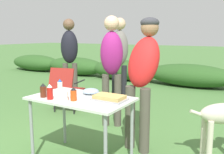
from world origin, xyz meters
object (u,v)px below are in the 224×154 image
Objects in this scene: bbq_sauce_bottle at (43,91)px; ketchup_bottle at (50,92)px; folding_table at (81,104)px; paper_cup_stack at (64,96)px; plate_stack at (69,94)px; camp_chair_green_behind_table at (66,87)px; mayo_bottle at (60,86)px; standing_person_in_navy_coat at (70,52)px; hot_sauce_bottle at (73,94)px; standing_person_with_beanie at (143,69)px; standing_person_in_gray_fleece at (112,60)px; mixing_bowl at (91,91)px; food_tray at (109,98)px; standing_person_in_red_jacket at (119,53)px.

ketchup_bottle is (0.13, -0.03, 0.00)m from bbq_sauce_bottle.
paper_cup_stack is at bearing -109.34° from folding_table.
camp_chair_green_behind_table reaches higher than plate_stack.
standing_person_in_navy_coat is at bearing 127.54° from mayo_bottle.
camp_chair_green_behind_table is at bearing 131.19° from paper_cup_stack.
hot_sauce_bottle reaches higher than paper_cup_stack.
hot_sauce_bottle is 0.09× the size of standing_person_with_beanie.
folding_table is 0.65× the size of standing_person_in_gray_fleece.
standing_person_in_navy_coat is at bearing 136.04° from mixing_bowl.
standing_person_in_gray_fleece reaches higher than mixing_bowl.
ketchup_bottle is at bearing -12.90° from bbq_sauce_bottle.
food_tray is 0.69m from mayo_bottle.
mixing_bowl is at bearing -51.71° from camp_chair_green_behind_table.
hot_sauce_bottle is at bearing -37.78° from plate_stack.
folding_table is at bearing 70.66° from paper_cup_stack.
food_tray is 0.20× the size of standing_person_in_red_jacket.
mixing_bowl is at bearing 44.52° from plate_stack.
mixing_bowl is at bearing 60.37° from ketchup_bottle.
food_tray reaches higher than plate_stack.
mayo_bottle is 1.15× the size of hot_sauce_bottle.
food_tray is 0.22× the size of standing_person_with_beanie.
food_tray is 0.21× the size of standing_person_in_gray_fleece.
food_tray is at bearing -21.08° from mixing_bowl.
bbq_sauce_bottle is at bearing -90.09° from mayo_bottle.
bbq_sauce_bottle is 1.85m from camp_chair_green_behind_table.
paper_cup_stack is at bearing 1.94° from bbq_sauce_bottle.
plate_stack is at bearing -97.96° from standing_person_in_red_jacket.
standing_person_with_beanie reaches higher than mixing_bowl.
paper_cup_stack is (-0.40, -0.24, 0.02)m from food_tray.
mixing_bowl reaches higher than plate_stack.
camp_chair_green_behind_table is at bearing -153.92° from standing_person_in_red_jacket.
standing_person_in_gray_fleece is (0.07, 1.07, 0.21)m from mayo_bottle.
plate_stack is 0.20m from mayo_bottle.
mixing_bowl is 0.11× the size of standing_person_in_red_jacket.
standing_person_in_gray_fleece reaches higher than standing_person_with_beanie.
standing_person_in_navy_coat is at bearing 129.21° from paper_cup_stack.
mayo_bottle is at bearing 113.47° from ketchup_bottle.
plate_stack is at bearing 48.41° from bbq_sauce_bottle.
bbq_sauce_bottle is at bearing -133.44° from mixing_bowl.
folding_table is 10.82× the size of paper_cup_stack.
standing_person_with_beanie is (0.49, 0.87, 0.21)m from paper_cup_stack.
standing_person_in_red_jacket is (-0.51, 2.06, 0.31)m from plate_stack.
hot_sauce_bottle is at bearing -94.21° from standing_person_in_red_jacket.
hot_sauce_bottle is at bearing 29.05° from paper_cup_stack.
standing_person_in_navy_coat reaches higher than standing_person_in_red_jacket.
ketchup_bottle is at bearing -66.53° from mayo_bottle.
food_tray is 2.13m from camp_chair_green_behind_table.
food_tray is (0.33, 0.06, 0.10)m from folding_table.
standing_person_in_gray_fleece is at bearing 119.95° from food_tray.
ketchup_bottle is at bearing -111.00° from standing_person_in_gray_fleece.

